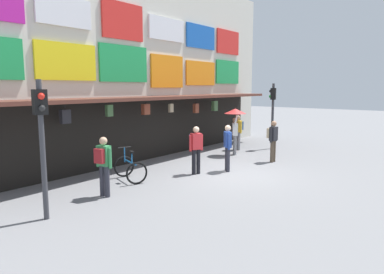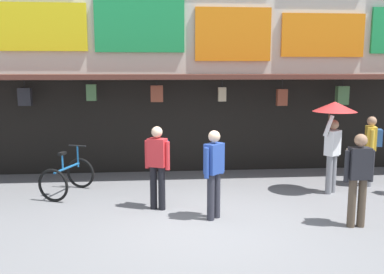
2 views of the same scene
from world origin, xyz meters
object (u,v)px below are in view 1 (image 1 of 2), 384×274
(traffic_light_near, at_px, (41,127))
(traffic_light_far, at_px, (273,105))
(pedestrian_in_blue, at_px, (238,130))
(pedestrian_in_black, at_px, (196,146))
(bicycle_parked, at_px, (130,169))
(pedestrian_with_umbrella, at_px, (235,118))
(pedestrian_in_yellow, at_px, (228,145))
(pedestrian_in_white, at_px, (273,138))
(pedestrian_in_green, at_px, (103,162))

(traffic_light_near, bearing_deg, traffic_light_far, 0.09)
(pedestrian_in_blue, bearing_deg, traffic_light_near, -173.74)
(pedestrian_in_black, xyz_separation_m, pedestrian_in_blue, (5.09, 1.29, 0.00))
(bicycle_parked, bearing_deg, pedestrian_in_black, -29.80)
(bicycle_parked, xyz_separation_m, pedestrian_in_black, (2.02, -1.16, 0.59))
(pedestrian_with_umbrella, bearing_deg, traffic_light_far, -13.91)
(traffic_light_near, xyz_separation_m, pedestrian_in_black, (5.53, -0.13, -1.16))
(pedestrian_in_yellow, xyz_separation_m, pedestrian_in_white, (2.48, -0.59, 0.04))
(bicycle_parked, bearing_deg, pedestrian_with_umbrella, -3.78)
(traffic_light_far, bearing_deg, pedestrian_in_blue, 138.75)
(bicycle_parked, height_order, pedestrian_in_white, pedestrian_in_white)
(pedestrian_in_black, xyz_separation_m, pedestrian_with_umbrella, (3.91, 0.76, 0.66))
(pedestrian_in_black, height_order, pedestrian_with_umbrella, pedestrian_with_umbrella)
(pedestrian_in_white, distance_m, pedestrian_in_green, 7.35)
(traffic_light_far, relative_size, pedestrian_in_yellow, 1.90)
(pedestrian_in_black, distance_m, pedestrian_in_yellow, 1.23)
(pedestrian_in_yellow, distance_m, pedestrian_in_green, 4.80)
(pedestrian_in_black, bearing_deg, pedestrian_in_white, -19.62)
(traffic_light_far, distance_m, pedestrian_in_black, 6.51)
(pedestrian_in_green, bearing_deg, pedestrian_in_blue, 5.70)
(pedestrian_in_green, bearing_deg, bicycle_parked, 24.30)
(traffic_light_far, xyz_separation_m, bicycle_parked, (-8.42, 1.01, -1.75))
(pedestrian_in_black, bearing_deg, pedestrian_in_blue, 14.24)
(pedestrian_in_yellow, bearing_deg, traffic_light_far, 8.51)
(traffic_light_near, height_order, pedestrian_in_black, traffic_light_near)
(pedestrian_with_umbrella, bearing_deg, pedestrian_in_yellow, -153.68)
(bicycle_parked, height_order, pedestrian_in_green, pedestrian_in_green)
(traffic_light_far, xyz_separation_m, pedestrian_in_black, (-6.40, -0.15, -1.16))
(traffic_light_far, xyz_separation_m, pedestrian_in_blue, (-1.31, 1.15, -1.16))
(pedestrian_in_black, relative_size, pedestrian_in_white, 1.00)
(traffic_light_far, xyz_separation_m, pedestrian_in_yellow, (-5.37, -0.80, -1.19))
(pedestrian_in_white, bearing_deg, traffic_light_far, 25.79)
(bicycle_parked, relative_size, pedestrian_in_green, 0.80)
(pedestrian_with_umbrella, bearing_deg, pedestrian_in_black, -168.93)
(traffic_light_near, distance_m, pedestrian_in_white, 9.22)
(pedestrian_in_white, bearing_deg, pedestrian_in_black, 160.38)
(bicycle_parked, xyz_separation_m, pedestrian_in_white, (5.53, -2.41, 0.59))
(pedestrian_in_blue, height_order, pedestrian_in_white, same)
(pedestrian_in_blue, distance_m, pedestrian_in_green, 8.78)
(traffic_light_far, height_order, pedestrian_in_yellow, traffic_light_far)
(pedestrian_in_white, relative_size, pedestrian_with_umbrella, 0.81)
(bicycle_parked, distance_m, pedestrian_in_black, 2.40)
(pedestrian_in_black, height_order, pedestrian_in_yellow, same)
(pedestrian_in_blue, distance_m, pedestrian_with_umbrella, 1.46)
(pedestrian_with_umbrella, bearing_deg, pedestrian_in_white, -101.12)
(traffic_light_near, bearing_deg, pedestrian_in_blue, 6.26)
(traffic_light_near, distance_m, pedestrian_in_blue, 10.75)
(pedestrian_in_yellow, bearing_deg, traffic_light_near, 173.19)
(traffic_light_near, bearing_deg, pedestrian_with_umbrella, 3.86)
(pedestrian_in_black, distance_m, pedestrian_in_green, 3.67)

